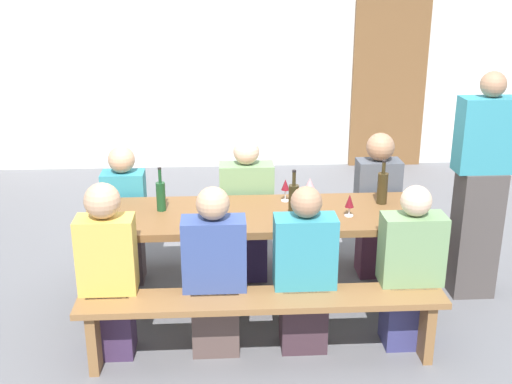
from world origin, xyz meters
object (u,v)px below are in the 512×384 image
Objects in this scene: wooden_door at (389,82)px; bench_near at (262,310)px; wine_glass_1 at (285,186)px; seated_guest_near_3 at (410,272)px; seated_guest_far_1 at (247,214)px; tasting_table at (256,223)px; bench_far at (251,228)px; seated_guest_near_2 at (304,274)px; wine_bottle_2 at (161,195)px; standing_host at (480,192)px; seated_guest_far_0 at (126,218)px; wine_glass_2 at (310,184)px; seated_guest_near_1 at (215,276)px; wine_bottle_1 at (382,187)px; seated_guest_far_2 at (376,207)px; seated_guest_near_0 at (108,274)px; wine_bottle_0 at (294,202)px; wine_glass_0 at (350,202)px.

wooden_door is 4.62m from bench_near.
bench_near is at bearing -104.40° from wine_glass_1.
wine_glass_1 is 1.09m from seated_guest_near_3.
wine_glass_1 is at bearing 42.25° from seated_guest_far_1.
bench_far is (0.00, 0.66, -0.31)m from tasting_table.
seated_guest_far_1 is (-0.32, 1.03, 0.02)m from seated_guest_near_2.
wooden_door is 0.89× the size of tasting_table.
seated_guest_near_3 is at bearing -28.20° from tasting_table.
wine_bottle_2 is 0.19× the size of standing_host.
seated_guest_near_2 is at bearing 28.49° from bench_near.
seated_guest_near_3 is (-0.87, -4.04, -0.53)m from wooden_door.
seated_guest_near_2 is at bearing 50.78° from seated_guest_far_0.
wine_glass_2 is 0.63m from seated_guest_far_1.
wine_glass_1 is at bearing -35.34° from seated_guest_near_1.
seated_guest_near_3 is (0.96, -0.51, -0.16)m from tasting_table.
wine_bottle_1 is 0.27× the size of seated_guest_far_2.
bench_far is 1.01m from wine_bottle_2.
wine_glass_1 is 1.42m from seated_guest_near_0.
wine_bottle_0 is 0.73m from wine_bottle_1.
bench_near is 1.11m from wine_bottle_2.
bench_far is 2.06× the size of seated_guest_near_3.
seated_guest_near_1 is at bearing -103.92° from bench_far.
wooden_door is 3.58m from seated_guest_far_1.
tasting_table is (-1.83, -3.52, -0.38)m from wooden_door.
wine_bottle_2 is 0.63m from seated_guest_far_0.
wine_bottle_1 reaches higher than bench_near.
seated_guest_near_0 reaches higher than seated_guest_far_0.
wine_bottle_1 is 1.03× the size of wine_bottle_2.
wine_bottle_1 is (0.91, 0.79, 0.51)m from bench_near.
bench_far is 1.01m from seated_guest_far_2.
seated_guest_far_1 is at bearing -41.44° from seated_guest_near_0.
wine_glass_0 is (1.29, -0.18, -0.01)m from wine_bottle_2.
seated_guest_near_2 is (0.04, -0.35, -0.36)m from wine_bottle_0.
seated_guest_near_1 is at bearing 90.00° from seated_guest_near_3.
bench_near is at bearing 2.11° from seated_guest_far_1.
seated_guest_near_1 is 1.02× the size of seated_guest_near_3.
seated_guest_near_0 is 1.05× the size of seated_guest_near_3.
seated_guest_near_1 is at bearing -90.00° from seated_guest_near_0.
seated_guest_near_0 is (-0.95, 0.15, 0.20)m from bench_near.
bench_far is at bearing 149.81° from wine_bottle_1.
seated_guest_near_0 is 1.05× the size of seated_guest_far_0.
wine_glass_2 is at bearing 66.82° from wine_bottle_0.
seated_guest_far_2 reaches higher than seated_guest_far_0.
seated_guest_far_0 is (-1.94, 1.03, 0.01)m from seated_guest_near_3.
seated_guest_near_2 is (1.22, 0.00, -0.04)m from seated_guest_near_0.
wine_bottle_1 is 0.29× the size of seated_guest_near_3.
wine_bottle_2 is 0.27× the size of seated_guest_far_1.
seated_guest_far_0 is 0.94× the size of seated_guest_far_2.
seated_guest_near_1 is (-0.69, -0.73, -0.35)m from wine_glass_2.
wine_bottle_1 reaches higher than wine_bottle_2.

